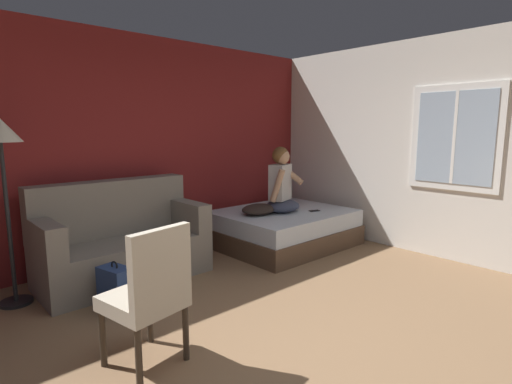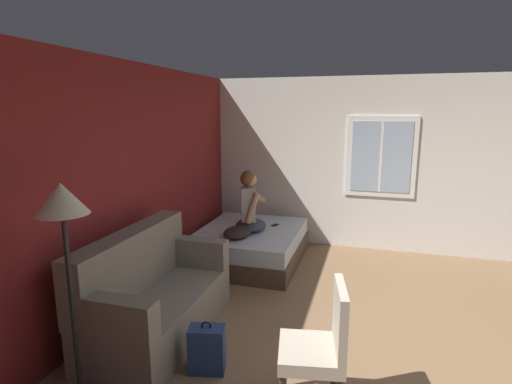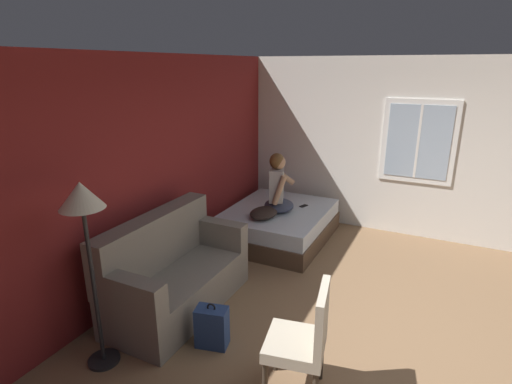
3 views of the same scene
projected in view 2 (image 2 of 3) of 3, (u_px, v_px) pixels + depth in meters
The scene contains 11 objects.
ground_plane at pixel (422, 366), 3.47m from camera, with size 40.00×40.00×0.00m, color brown.
wall_back_accent at pixel (106, 194), 4.07m from camera, with size 11.02×0.16×2.70m, color maroon.
wall_side_with_window at pixel (407, 166), 6.11m from camera, with size 0.19×7.46×2.70m.
bed at pixel (250, 245), 5.88m from camera, with size 1.76×1.46×0.48m.
couch at pixel (153, 297), 3.90m from camera, with size 1.70×0.82×1.04m.
side_chair at pixel (321, 343), 2.87m from camera, with size 0.54×0.54×0.98m.
person_seated at pixel (250, 206), 5.70m from camera, with size 0.64×0.59×0.88m.
backpack at pixel (207, 349), 3.38m from camera, with size 0.29×0.33×0.46m.
throw_pillow at pixel (237, 232), 5.44m from camera, with size 0.48×0.36×0.14m, color #2D231E.
cell_phone at pixel (275, 225), 6.02m from camera, with size 0.07×0.14×0.01m, color black.
floor_lamp at pixel (64, 221), 2.75m from camera, with size 0.36×0.36×1.70m.
Camera 2 is at (-3.38, 0.51, 2.18)m, focal length 28.00 mm.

